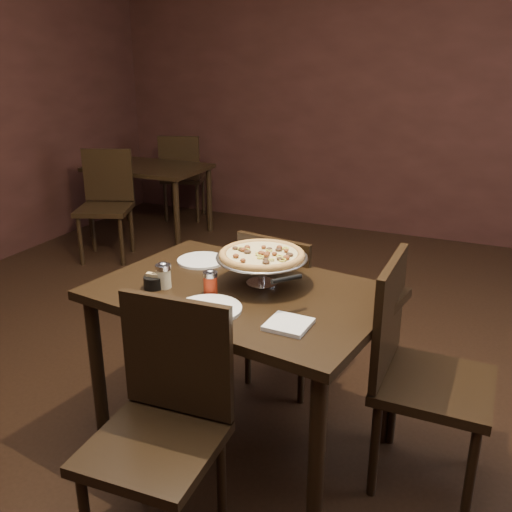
% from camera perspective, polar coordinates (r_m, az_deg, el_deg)
% --- Properties ---
extents(room, '(6.04, 7.04, 2.84)m').
position_cam_1_polar(room, '(2.40, 0.05, 11.16)').
color(room, black).
rests_on(room, ground).
extents(dining_table, '(1.36, 1.01, 0.78)m').
position_cam_1_polar(dining_table, '(2.53, -1.50, -5.52)').
color(dining_table, black).
rests_on(dining_table, ground).
extents(background_table, '(1.11, 0.74, 0.69)m').
position_cam_1_polar(background_table, '(5.77, -10.69, 7.96)').
color(background_table, black).
rests_on(background_table, ground).
extents(pizza_stand, '(0.41, 0.41, 0.17)m').
position_cam_1_polar(pizza_stand, '(2.50, 0.59, 0.10)').
color(pizza_stand, silver).
rests_on(pizza_stand, dining_table).
extents(parmesan_shaker, '(0.07, 0.07, 0.12)m').
position_cam_1_polar(parmesan_shaker, '(2.52, -9.23, -1.94)').
color(parmesan_shaker, beige).
rests_on(parmesan_shaker, dining_table).
extents(pepper_flake_shaker, '(0.06, 0.06, 0.11)m').
position_cam_1_polar(pepper_flake_shaker, '(2.44, -4.59, -2.61)').
color(pepper_flake_shaker, maroon).
rests_on(pepper_flake_shaker, dining_table).
extents(packet_caddy, '(0.09, 0.09, 0.07)m').
position_cam_1_polar(packet_caddy, '(2.54, -10.21, -2.55)').
color(packet_caddy, black).
rests_on(packet_caddy, dining_table).
extents(napkin_stack, '(0.16, 0.16, 0.02)m').
position_cam_1_polar(napkin_stack, '(2.17, 3.27, -6.84)').
color(napkin_stack, silver).
rests_on(napkin_stack, dining_table).
extents(plate_left, '(0.24, 0.24, 0.01)m').
position_cam_1_polar(plate_left, '(2.82, -5.48, -0.44)').
color(plate_left, white).
rests_on(plate_left, dining_table).
extents(plate_near, '(0.27, 0.27, 0.01)m').
position_cam_1_polar(plate_near, '(2.30, -4.79, -5.30)').
color(plate_near, white).
rests_on(plate_near, dining_table).
extents(serving_spatula, '(0.18, 0.18, 0.03)m').
position_cam_1_polar(serving_spatula, '(2.25, 3.07, -2.36)').
color(serving_spatula, silver).
rests_on(serving_spatula, pizza_stand).
extents(chair_far, '(0.48, 0.48, 0.89)m').
position_cam_1_polar(chair_far, '(3.05, 2.84, -4.88)').
color(chair_far, black).
rests_on(chair_far, ground).
extents(chair_near, '(0.46, 0.46, 0.94)m').
position_cam_1_polar(chair_near, '(2.16, -9.32, -15.90)').
color(chair_near, black).
rests_on(chair_near, ground).
extents(chair_side, '(0.46, 0.46, 0.99)m').
position_cam_1_polar(chair_side, '(2.48, 15.75, -10.59)').
color(chair_side, black).
rests_on(chair_side, ground).
extents(bg_chair_far, '(0.55, 0.55, 0.93)m').
position_cam_1_polar(bg_chair_far, '(6.25, -7.38, 8.14)').
color(bg_chair_far, black).
rests_on(bg_chair_far, ground).
extents(bg_chair_near, '(0.58, 0.58, 0.95)m').
position_cam_1_polar(bg_chair_near, '(5.22, -14.76, 5.44)').
color(bg_chair_near, black).
rests_on(bg_chair_near, ground).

